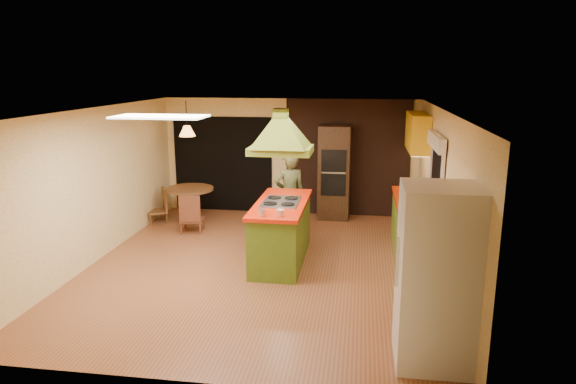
% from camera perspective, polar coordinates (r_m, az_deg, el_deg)
% --- Properties ---
extents(ground, '(6.50, 6.50, 0.00)m').
position_cam_1_polar(ground, '(8.41, -2.91, -8.13)').
color(ground, '#975531').
rests_on(ground, ground).
extents(room_walls, '(5.50, 6.50, 6.50)m').
position_cam_1_polar(room_walls, '(8.04, -3.02, 0.19)').
color(room_walls, '#F6E6B1').
rests_on(room_walls, ground).
extents(ceiling_plane, '(6.50, 6.50, 0.00)m').
position_cam_1_polar(ceiling_plane, '(7.85, -3.13, 9.12)').
color(ceiling_plane, silver).
rests_on(ceiling_plane, room_walls).
extents(brick_panel, '(2.64, 0.03, 2.50)m').
position_cam_1_polar(brick_panel, '(11.06, 6.64, 3.75)').
color(brick_panel, '#381E14').
rests_on(brick_panel, ground).
extents(nook_opening, '(2.20, 0.03, 2.10)m').
position_cam_1_polar(nook_opening, '(11.50, -7.23, 3.09)').
color(nook_opening, black).
rests_on(nook_opening, ground).
extents(right_counter, '(0.62, 3.05, 0.92)m').
position_cam_1_polar(right_counter, '(8.72, 13.89, -4.49)').
color(right_counter, olive).
rests_on(right_counter, ground).
extents(upper_cabinets, '(0.34, 1.40, 0.70)m').
position_cam_1_polar(upper_cabinets, '(9.99, 14.20, 6.47)').
color(upper_cabinets, yellow).
rests_on(upper_cabinets, room_walls).
extents(window_right, '(0.12, 1.35, 1.06)m').
position_cam_1_polar(window_right, '(8.26, 16.22, 3.72)').
color(window_right, black).
rests_on(window_right, room_walls).
extents(fluor_panel, '(1.20, 0.60, 0.03)m').
position_cam_1_polar(fluor_panel, '(7.01, -14.03, 8.12)').
color(fluor_panel, white).
rests_on(fluor_panel, ceiling_plane).
extents(kitchen_island, '(0.82, 2.01, 1.01)m').
position_cam_1_polar(kitchen_island, '(8.44, -0.77, -4.39)').
color(kitchen_island, '#53721C').
rests_on(kitchen_island, ground).
extents(range_hood, '(0.99, 0.71, 0.79)m').
position_cam_1_polar(range_hood, '(8.08, -0.81, 7.49)').
color(range_hood, olive).
rests_on(range_hood, ceiling_plane).
extents(man, '(0.69, 0.59, 1.61)m').
position_cam_1_polar(man, '(9.65, 0.18, -0.27)').
color(man, '#484F29').
rests_on(man, ground).
extents(refrigerator, '(0.81, 0.77, 1.95)m').
position_cam_1_polar(refrigerator, '(5.65, 16.24, -9.04)').
color(refrigerator, white).
rests_on(refrigerator, ground).
extents(wall_oven, '(0.66, 0.61, 1.97)m').
position_cam_1_polar(wall_oven, '(10.84, 5.17, 2.18)').
color(wall_oven, '#402714').
rests_on(wall_oven, ground).
extents(dining_table, '(0.97, 0.97, 0.73)m').
position_cam_1_polar(dining_table, '(10.77, -10.82, -0.68)').
color(dining_table, brown).
rests_on(dining_table, ground).
extents(chair_left, '(0.54, 0.54, 0.71)m').
position_cam_1_polar(chair_left, '(10.96, -14.42, -1.45)').
color(chair_left, brown).
rests_on(chair_left, ground).
extents(chair_near, '(0.48, 0.48, 0.78)m').
position_cam_1_polar(chair_near, '(10.12, -10.63, -2.29)').
color(chair_near, brown).
rests_on(chair_near, ground).
extents(pendant_lamp, '(0.36, 0.36, 0.21)m').
position_cam_1_polar(pendant_lamp, '(10.52, -11.15, 6.68)').
color(pendant_lamp, '#FF9E3F').
rests_on(pendant_lamp, ceiling_plane).
extents(canister_large, '(0.16, 0.16, 0.21)m').
position_cam_1_polar(canister_large, '(9.65, 13.17, 0.70)').
color(canister_large, beige).
rests_on(canister_large, right_counter).
extents(canister_medium, '(0.17, 0.17, 0.20)m').
position_cam_1_polar(canister_medium, '(9.52, 13.23, 0.51)').
color(canister_medium, '#F6E3C6').
rests_on(canister_medium, right_counter).
extents(canister_small, '(0.14, 0.14, 0.15)m').
position_cam_1_polar(canister_small, '(9.45, 13.26, 0.26)').
color(canister_small, beige).
rests_on(canister_small, right_counter).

